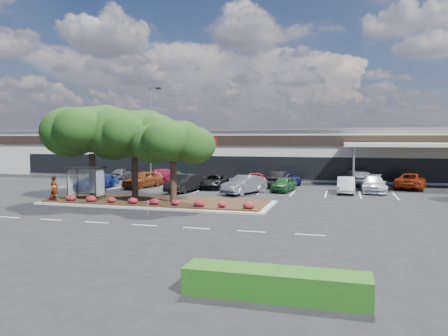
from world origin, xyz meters
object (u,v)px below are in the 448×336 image
(survey_stake, at_px, (148,206))
(car_1, at_px, (98,181))
(light_pole, at_px, (151,143))
(car_0, at_px, (94,182))

(survey_stake, bearing_deg, car_1, 131.73)
(light_pole, bearing_deg, car_0, -145.62)
(survey_stake, relative_size, car_1, 0.24)
(car_0, relative_size, car_1, 1.09)
(car_1, bearing_deg, survey_stake, -24.09)
(car_1, bearing_deg, car_0, -55.29)
(survey_stake, height_order, car_0, car_0)
(car_0, height_order, car_1, car_1)
(car_1, bearing_deg, light_pole, 46.45)
(car_0, bearing_deg, car_1, 114.05)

